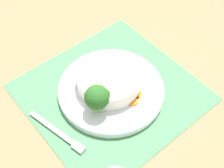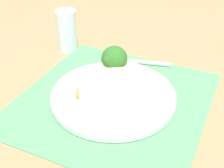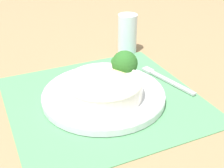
# 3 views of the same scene
# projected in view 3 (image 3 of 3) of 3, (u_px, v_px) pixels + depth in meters

# --- Properties ---
(ground_plane) EXTENTS (4.00, 4.00, 0.00)m
(ground_plane) POSITION_uv_depth(u_px,v_px,m) (104.00, 100.00, 0.76)
(ground_plane) COLOR #8C704C
(placemat) EXTENTS (0.47, 0.45, 0.00)m
(placemat) POSITION_uv_depth(u_px,v_px,m) (104.00, 99.00, 0.76)
(placemat) COLOR #4C8C59
(placemat) RESTS_ON ground_plane
(plate) EXTENTS (0.30, 0.30, 0.02)m
(plate) POSITION_uv_depth(u_px,v_px,m) (104.00, 95.00, 0.76)
(plate) COLOR silver
(plate) RESTS_ON placemat
(bowl) EXTENTS (0.18, 0.18, 0.05)m
(bowl) POSITION_uv_depth(u_px,v_px,m) (104.00, 86.00, 0.73)
(bowl) COLOR silver
(bowl) RESTS_ON plate
(broccoli_floret) EXTENTS (0.07, 0.07, 0.08)m
(broccoli_floret) POSITION_uv_depth(u_px,v_px,m) (124.00, 64.00, 0.78)
(broccoli_floret) COLOR #84AD5B
(broccoli_floret) RESTS_ON plate
(carrot_slice_near) EXTENTS (0.04, 0.04, 0.01)m
(carrot_slice_near) POSITION_uv_depth(u_px,v_px,m) (87.00, 81.00, 0.80)
(carrot_slice_near) COLOR orange
(carrot_slice_near) RESTS_ON plate
(carrot_slice_middle) EXTENTS (0.04, 0.04, 0.01)m
(carrot_slice_middle) POSITION_uv_depth(u_px,v_px,m) (81.00, 84.00, 0.79)
(carrot_slice_middle) COLOR orange
(carrot_slice_middle) RESTS_ON plate
(water_glass) EXTENTS (0.06, 0.06, 0.12)m
(water_glass) POSITION_uv_depth(u_px,v_px,m) (127.00, 36.00, 0.99)
(water_glass) COLOR silver
(water_glass) RESTS_ON ground_plane
(fork) EXTENTS (0.05, 0.18, 0.01)m
(fork) POSITION_uv_depth(u_px,v_px,m) (162.00, 78.00, 0.85)
(fork) COLOR #B7B7BC
(fork) RESTS_ON placemat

